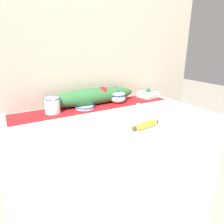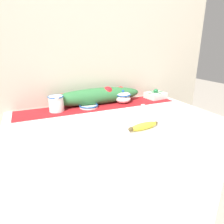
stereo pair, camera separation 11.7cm
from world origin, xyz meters
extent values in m
cube|color=silver|center=(0.00, 0.00, 0.46)|extent=(1.25, 0.73, 0.91)
cube|color=#B7AD99|center=(0.00, 0.38, 1.20)|extent=(2.05, 0.04, 2.40)
cube|color=#A8191E|center=(0.00, 0.24, 0.91)|extent=(1.15, 0.22, 0.00)
cylinder|color=white|center=(-0.30, 0.24, 0.96)|extent=(0.10, 0.10, 0.10)
torus|color=#194793|center=(-0.30, 0.24, 1.01)|extent=(0.10, 0.10, 0.01)
torus|color=white|center=(-0.30, 0.30, 0.97)|extent=(0.05, 0.01, 0.05)
ellipsoid|color=white|center=(-0.30, 0.20, 1.01)|extent=(0.03, 0.02, 0.02)
ellipsoid|color=white|center=(0.19, 0.24, 0.95)|extent=(0.12, 0.12, 0.07)
torus|color=#194793|center=(0.19, 0.24, 0.98)|extent=(0.12, 0.12, 0.01)
ellipsoid|color=white|center=(0.19, 0.24, 0.98)|extent=(0.11, 0.11, 0.02)
sphere|color=#194793|center=(0.19, 0.24, 1.00)|extent=(0.02, 0.02, 0.02)
cylinder|color=white|center=(-0.08, 0.24, 0.92)|extent=(0.13, 0.13, 0.01)
torus|color=#194793|center=(-0.08, 0.24, 0.93)|extent=(0.13, 0.13, 0.01)
ellipsoid|color=yellow|center=(0.07, -0.24, 0.93)|extent=(0.18, 0.06, 0.04)
ellipsoid|color=brown|center=(-0.01, -0.25, 0.93)|extent=(0.04, 0.03, 0.02)
ellipsoid|color=brown|center=(0.15, -0.24, 0.93)|extent=(0.03, 0.02, 0.02)
cube|color=silver|center=(0.21, 0.08, 0.91)|extent=(0.13, 0.09, 0.00)
ellipsoid|color=silver|center=(0.30, 0.13, 0.92)|extent=(0.05, 0.05, 0.01)
cube|color=silver|center=(0.50, 0.26, 0.94)|extent=(0.17, 0.15, 0.05)
cube|color=#1E6B38|center=(0.50, 0.26, 0.96)|extent=(0.15, 0.03, 0.00)
cube|color=#1E6B38|center=(0.50, 0.26, 0.96)|extent=(0.03, 0.13, 0.00)
ellipsoid|color=#1E6B38|center=(0.50, 0.26, 0.98)|extent=(0.04, 0.03, 0.03)
ellipsoid|color=#2D6B38|center=(0.00, 0.29, 0.97)|extent=(0.70, 0.13, 0.12)
sphere|color=red|center=(-0.25, 0.30, 0.99)|extent=(0.05, 0.05, 0.05)
sphere|color=red|center=(-0.07, 0.28, 0.99)|extent=(0.06, 0.06, 0.06)
sphere|color=red|center=(0.08, 0.28, 1.00)|extent=(0.08, 0.08, 0.08)
sphere|color=red|center=(0.20, 0.30, 0.99)|extent=(0.07, 0.07, 0.07)
camera|label=1|loc=(-0.57, -1.01, 1.34)|focal=32.00mm
camera|label=2|loc=(-0.47, -1.06, 1.34)|focal=32.00mm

